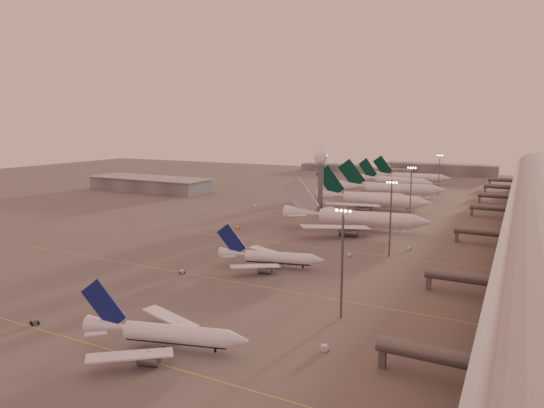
% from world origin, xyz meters
% --- Properties ---
extents(ground, '(700.00, 700.00, 0.00)m').
position_xyz_m(ground, '(0.00, 0.00, 0.00)').
color(ground, '#585555').
rests_on(ground, ground).
extents(taxiway_markings, '(180.00, 185.25, 0.02)m').
position_xyz_m(taxiway_markings, '(30.00, 56.00, 0.01)').
color(taxiway_markings, gold).
rests_on(taxiway_markings, ground).
extents(hangar, '(82.00, 27.00, 8.50)m').
position_xyz_m(hangar, '(-120.00, 140.00, 4.32)').
color(hangar, slate).
rests_on(hangar, ground).
extents(radar_tower, '(6.40, 6.40, 31.10)m').
position_xyz_m(radar_tower, '(5.00, 120.00, 20.95)').
color(radar_tower, '#5A5D62').
rests_on(radar_tower, ground).
extents(mast_a, '(3.60, 0.56, 25.00)m').
position_xyz_m(mast_a, '(58.00, 0.00, 13.74)').
color(mast_a, '#5A5D62').
rests_on(mast_a, ground).
extents(mast_b, '(3.60, 0.56, 25.00)m').
position_xyz_m(mast_b, '(55.00, 55.00, 13.74)').
color(mast_b, '#5A5D62').
rests_on(mast_b, ground).
extents(mast_c, '(3.60, 0.56, 25.00)m').
position_xyz_m(mast_c, '(50.00, 110.00, 13.74)').
color(mast_c, '#5A5D62').
rests_on(mast_c, ground).
extents(mast_d, '(3.60, 0.56, 25.00)m').
position_xyz_m(mast_d, '(48.00, 200.00, 13.74)').
color(mast_d, '#5A5D62').
rests_on(mast_d, ground).
extents(distant_horizon, '(165.00, 37.50, 9.00)m').
position_xyz_m(distant_horizon, '(2.62, 325.14, 3.89)').
color(distant_horizon, slate).
rests_on(distant_horizon, ground).
extents(narrowbody_near, '(32.81, 25.84, 13.11)m').
position_xyz_m(narrowbody_near, '(33.44, -30.02, 2.65)').
color(narrowbody_near, white).
rests_on(narrowbody_near, ground).
extents(narrowbody_mid, '(32.11, 25.31, 12.78)m').
position_xyz_m(narrowbody_mid, '(26.65, 26.40, 2.59)').
color(narrowbody_mid, white).
rests_on(narrowbody_mid, ground).
extents(widebody_white, '(59.33, 47.20, 20.96)m').
position_xyz_m(widebody_white, '(33.27, 87.19, 3.64)').
color(widebody_white, white).
rests_on(widebody_white, ground).
extents(greentail_a, '(59.02, 47.69, 21.45)m').
position_xyz_m(greentail_a, '(25.59, 138.02, 3.79)').
color(greentail_a, white).
rests_on(greentail_a, ground).
extents(greentail_b, '(60.54, 48.45, 22.19)m').
position_xyz_m(greentail_b, '(25.11, 180.39, 3.92)').
color(greentail_b, white).
rests_on(greentail_b, ground).
extents(greentail_c, '(52.26, 41.86, 19.11)m').
position_xyz_m(greentail_c, '(15.85, 226.76, 3.38)').
color(greentail_c, white).
rests_on(greentail_c, ground).
extents(greentail_d, '(54.19, 43.64, 19.68)m').
position_xyz_m(greentail_d, '(21.16, 254.36, 3.48)').
color(greentail_d, white).
rests_on(greentail_d, ground).
extents(gsv_tug_near, '(3.54, 4.24, 1.04)m').
position_xyz_m(gsv_tug_near, '(1.13, -33.89, 0.54)').
color(gsv_tug_near, '#5C5F61').
rests_on(gsv_tug_near, ground).
extents(gsv_catering_a, '(6.07, 4.78, 4.57)m').
position_xyz_m(gsv_catering_a, '(60.82, -16.59, 2.28)').
color(gsv_catering_a, silver).
rests_on(gsv_catering_a, ground).
extents(gsv_tug_mid, '(3.73, 3.22, 0.92)m').
position_xyz_m(gsv_tug_mid, '(6.78, 9.32, 0.47)').
color(gsv_tug_mid, silver).
rests_on(gsv_tug_mid, ground).
extents(gsv_truck_b, '(5.77, 3.51, 2.20)m').
position_xyz_m(gsv_truck_b, '(44.27, 48.54, 1.12)').
color(gsv_truck_b, silver).
rests_on(gsv_truck_b, ground).
extents(gsv_truck_c, '(6.24, 3.27, 2.39)m').
position_xyz_m(gsv_truck_c, '(-9.55, 67.56, 1.22)').
color(gsv_truck_c, yellow).
rests_on(gsv_truck_c, ground).
extents(gsv_catering_b, '(4.81, 2.86, 3.69)m').
position_xyz_m(gsv_catering_b, '(59.24, 66.61, 1.85)').
color(gsv_catering_b, silver).
rests_on(gsv_catering_b, ground).
extents(gsv_tug_far, '(4.05, 4.07, 1.03)m').
position_xyz_m(gsv_tug_far, '(10.69, 109.12, 0.53)').
color(gsv_tug_far, silver).
rests_on(gsv_tug_far, ground).
extents(gsv_truck_d, '(3.75, 6.00, 2.28)m').
position_xyz_m(gsv_truck_d, '(-29.86, 117.12, 1.16)').
color(gsv_truck_d, silver).
rests_on(gsv_truck_d, ground).
extents(gsv_tug_hangar, '(4.63, 4.19, 1.14)m').
position_xyz_m(gsv_tug_hangar, '(41.12, 155.64, 0.58)').
color(gsv_tug_hangar, yellow).
rests_on(gsv_tug_hangar, ground).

